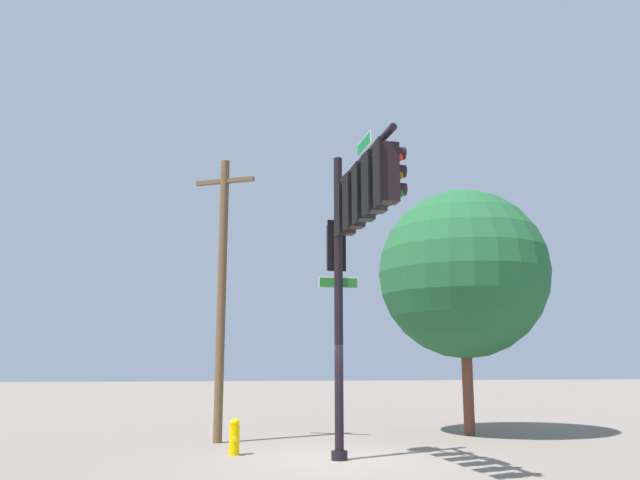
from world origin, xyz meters
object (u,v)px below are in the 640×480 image
(utility_pole, at_px, (222,290))
(tree_near, at_px, (463,274))
(fire_hydrant, at_px, (234,437))
(signal_pole_assembly, at_px, (356,224))

(utility_pole, relative_size, tree_near, 1.06)
(utility_pole, bearing_deg, tree_near, 95.42)
(fire_hydrant, height_order, tree_near, tree_near)
(signal_pole_assembly, distance_m, utility_pole, 5.77)
(signal_pole_assembly, xyz_separation_m, utility_pole, (-5.00, -2.74, -0.91))
(tree_near, bearing_deg, fire_hydrant, -66.21)
(utility_pole, bearing_deg, signal_pole_assembly, 28.77)
(utility_pole, relative_size, fire_hydrant, 9.44)
(utility_pole, distance_m, fire_hydrant, 4.41)
(signal_pole_assembly, height_order, tree_near, tree_near)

